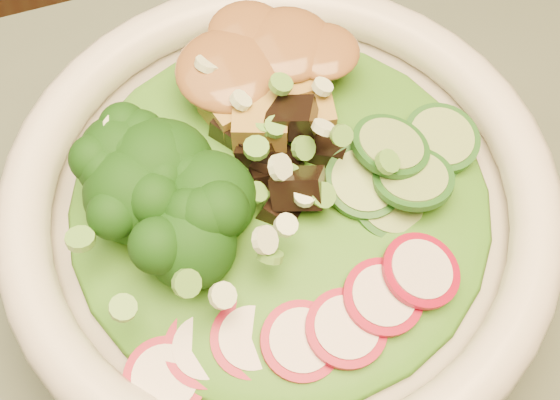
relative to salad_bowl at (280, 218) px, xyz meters
name	(u,v)px	position (x,y,z in m)	size (l,w,h in m)	color
salad_bowl	(280,218)	(0.00, 0.00, 0.00)	(0.30, 0.30, 0.08)	silver
lettuce_bed	(280,199)	(0.00, 0.00, 0.02)	(0.23, 0.23, 0.03)	#326B16
broccoli_florets	(146,212)	(-0.07, 0.00, 0.04)	(0.09, 0.08, 0.05)	black
radish_slices	(320,324)	(0.00, -0.07, 0.03)	(0.12, 0.04, 0.02)	maroon
cucumber_slices	(415,163)	(0.07, -0.01, 0.04)	(0.08, 0.08, 0.04)	#81A85D
mushroom_heap	(274,162)	(0.00, 0.01, 0.04)	(0.08, 0.08, 0.04)	black
tofu_cubes	(256,79)	(0.01, 0.07, 0.04)	(0.10, 0.07, 0.04)	#A88638
peanut_sauce	(255,63)	(0.01, 0.07, 0.05)	(0.08, 0.06, 0.02)	brown
scallion_garnish	(280,173)	(0.00, 0.00, 0.05)	(0.21, 0.21, 0.03)	#589936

